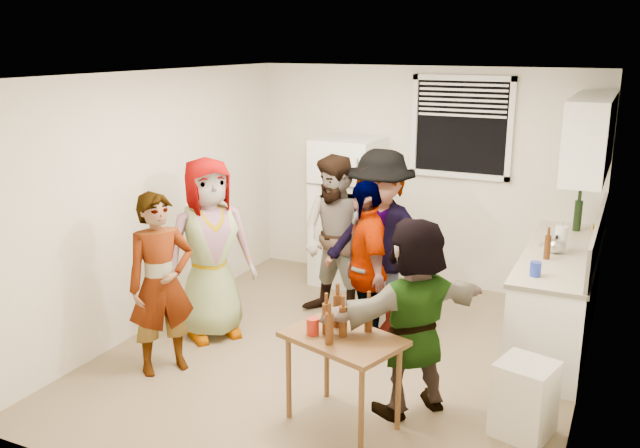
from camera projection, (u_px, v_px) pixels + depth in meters
The scene contains 23 objects.
room at pixel (341, 356), 6.13m from camera, with size 4.00×4.50×2.50m, color white, non-canonical shape.
window at pixel (461, 127), 7.39m from camera, with size 1.12×0.10×1.06m, color white, non-canonical shape.
refrigerator at pixel (347, 211), 7.86m from camera, with size 0.70×0.70×1.70m, color white.
counter_lower at pixel (557, 299), 6.32m from camera, with size 0.60×2.20×0.86m, color white.
countertop at pixel (562, 253), 6.20m from camera, with size 0.64×2.22×0.04m, color beige.
backsplash at pixel (598, 236), 6.03m from camera, with size 0.03×2.20×0.36m, color #B0AAA1.
upper_cabinets at pixel (591, 135), 6.04m from camera, with size 0.34×1.60×0.70m, color white.
kettle at pixel (555, 253), 6.14m from camera, with size 0.22×0.18×0.18m, color silver, non-canonical shape.
paper_towel at pixel (560, 252), 6.19m from camera, with size 0.11×0.11×0.24m, color white.
wine_bottle at pixel (576, 231), 6.87m from camera, with size 0.08×0.08×0.31m, color black.
beer_bottle_counter at pixel (546, 259), 5.98m from camera, with size 0.06×0.06×0.21m, color #47230C.
blue_cup at pixel (535, 276), 5.54m from camera, with size 0.09×0.09×0.12m, color #1D31A6.
picture_frame at pixel (593, 232), 6.58m from camera, with size 0.02×0.16×0.13m, color gold.
trash_bin at pixel (524, 402), 4.86m from camera, with size 0.38×0.38×0.56m, color silver.
serving_table at pixel (342, 423), 5.07m from camera, with size 0.83×0.55×0.70m, color brown, non-canonical shape.
beer_bottle_table at pixel (337, 326), 5.05m from camera, with size 0.07×0.07×0.25m, color #47230C.
red_cup at pixel (313, 334), 4.92m from camera, with size 0.09×0.09×0.12m, color #9D1E0F.
guest_grey at pixel (214, 334), 6.59m from camera, with size 0.85×1.74×0.55m, color gray.
guest_stripe at pixel (167, 369), 5.90m from camera, with size 0.57×1.57×0.38m, color #141933.
guest_back_left at pixel (337, 317), 7.01m from camera, with size 0.82×1.69×0.64m, color brown.
guest_back_right at pixel (378, 328), 6.73m from camera, with size 1.16×1.79×0.67m, color #39393E.
guest_black at pixel (364, 350), 6.26m from camera, with size 0.94×1.60×0.39m, color black.
guest_orange at pixel (410, 409), 5.25m from camera, with size 1.43×1.54×0.46m, color #D29349.
Camera 1 is at (2.22, -5.15, 2.76)m, focal length 38.00 mm.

